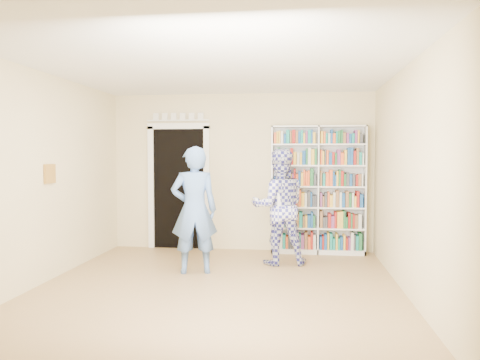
% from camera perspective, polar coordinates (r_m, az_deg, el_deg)
% --- Properties ---
extents(floor, '(5.00, 5.00, 0.00)m').
position_cam_1_polar(floor, '(5.85, -2.93, -13.26)').
color(floor, '#A17D4E').
rests_on(floor, ground).
extents(ceiling, '(5.00, 5.00, 0.00)m').
position_cam_1_polar(ceiling, '(5.71, -3.01, 13.73)').
color(ceiling, white).
rests_on(ceiling, wall_back).
extents(wall_back, '(4.50, 0.00, 4.50)m').
position_cam_1_polar(wall_back, '(8.09, 0.12, 0.97)').
color(wall_back, beige).
rests_on(wall_back, floor).
extents(wall_left, '(0.00, 5.00, 5.00)m').
position_cam_1_polar(wall_left, '(6.41, -23.20, 0.19)').
color(wall_left, beige).
rests_on(wall_left, floor).
extents(wall_right, '(0.00, 5.00, 5.00)m').
position_cam_1_polar(wall_right, '(5.68, 20.00, -0.07)').
color(wall_right, beige).
rests_on(wall_right, floor).
extents(bookshelf, '(1.55, 0.29, 2.13)m').
position_cam_1_polar(bookshelf, '(7.90, 9.49, -1.11)').
color(bookshelf, white).
rests_on(bookshelf, floor).
extents(doorway, '(1.10, 0.08, 2.43)m').
position_cam_1_polar(doorway, '(8.28, -7.47, -0.19)').
color(doorway, black).
rests_on(doorway, floor).
extents(wall_art, '(0.03, 0.25, 0.25)m').
position_cam_1_polar(wall_art, '(6.57, -22.18, 0.71)').
color(wall_art, brown).
rests_on(wall_art, wall_left).
extents(man_blue, '(0.73, 0.57, 1.76)m').
position_cam_1_polar(man_blue, '(6.53, -5.60, -3.65)').
color(man_blue, '#567CBF').
rests_on(man_blue, floor).
extents(man_plaid, '(0.95, 0.80, 1.74)m').
position_cam_1_polar(man_plaid, '(7.05, 4.78, -3.26)').
color(man_plaid, navy).
rests_on(man_plaid, floor).
extents(paper_sheet, '(0.18, 0.09, 0.28)m').
position_cam_1_polar(paper_sheet, '(6.82, 5.36, -2.77)').
color(paper_sheet, white).
rests_on(paper_sheet, man_plaid).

